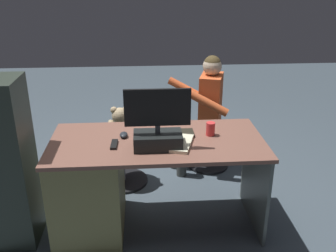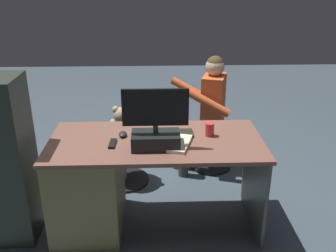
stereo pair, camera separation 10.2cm
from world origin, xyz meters
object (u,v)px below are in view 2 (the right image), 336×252
at_px(tv_remote, 112,144).
at_px(office_chair_teddy, 124,158).
at_px(teddy_bear, 122,125).
at_px(person, 206,106).
at_px(desk, 102,181).
at_px(cup, 210,129).
at_px(monitor, 156,130).
at_px(keyboard, 165,133).
at_px(computer_mouse, 123,134).
at_px(visitor_chair, 211,144).

relative_size(tv_remote, office_chair_teddy, 0.32).
bearing_deg(teddy_bear, office_chair_teddy, 90.00).
distance_m(tv_remote, person, 1.29).
distance_m(desk, cup, 0.92).
height_order(monitor, keyboard, monitor).
xyz_separation_m(monitor, cup, (-0.41, -0.18, -0.08)).
bearing_deg(keyboard, office_chair_teddy, -56.82).
bearing_deg(person, cup, 84.05).
bearing_deg(office_chair_teddy, cup, 139.28).
distance_m(desk, computer_mouse, 0.41).
height_order(monitor, tv_remote, monitor).
xyz_separation_m(monitor, teddy_bear, (0.31, -0.81, -0.29)).
distance_m(teddy_bear, person, 0.85).
height_order(desk, cup, cup).
height_order(monitor, person, monitor).
relative_size(computer_mouse, office_chair_teddy, 0.20).
relative_size(tv_remote, teddy_bear, 0.43).
bearing_deg(computer_mouse, tv_remote, 66.43).
relative_size(teddy_bear, visitor_chair, 0.80).
distance_m(monitor, keyboard, 0.26).
bearing_deg(tv_remote, cup, -167.29).
bearing_deg(teddy_bear, desk, 80.87).
bearing_deg(keyboard, cup, 174.46).
bearing_deg(tv_remote, visitor_chair, -128.63).
relative_size(desk, person, 1.36).
bearing_deg(cup, desk, 4.16).
height_order(office_chair_teddy, visitor_chair, same).
bearing_deg(visitor_chair, person, 17.18).
relative_size(keyboard, cup, 4.07).
xyz_separation_m(computer_mouse, visitor_chair, (-0.82, -0.88, -0.51)).
height_order(office_chair_teddy, person, person).
distance_m(desk, monitor, 0.65).
relative_size(keyboard, teddy_bear, 1.21).
xyz_separation_m(keyboard, tv_remote, (0.39, 0.17, -0.00)).
bearing_deg(monitor, person, -115.38).
bearing_deg(monitor, desk, -16.21).
height_order(cup, visitor_chair, cup).
distance_m(monitor, cup, 0.45).
xyz_separation_m(monitor, keyboard, (-0.07, -0.21, -0.12)).
height_order(monitor, office_chair_teddy, monitor).
distance_m(desk, visitor_chair, 1.38).
bearing_deg(computer_mouse, teddy_bear, -84.60).
relative_size(monitor, office_chair_teddy, 0.97).
bearing_deg(computer_mouse, monitor, 142.32).
height_order(teddy_bear, person, person).
xyz_separation_m(teddy_bear, person, (-0.81, -0.24, 0.09)).
distance_m(computer_mouse, office_chair_teddy, 0.80).
distance_m(office_chair_teddy, visitor_chair, 0.92).
bearing_deg(keyboard, computer_mouse, 3.67).
bearing_deg(desk, teddy_bear, -99.13).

